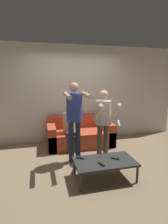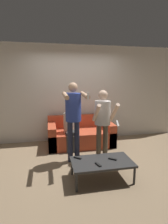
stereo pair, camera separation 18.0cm
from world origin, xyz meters
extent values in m
plane|color=#937A5B|center=(0.00, 0.00, 0.00)|extent=(14.00, 14.00, 0.00)
cube|color=silver|center=(0.00, 1.54, 1.35)|extent=(6.40, 0.06, 2.70)
cube|color=#C64C2D|center=(0.08, 1.02, 0.21)|extent=(1.73, 0.90, 0.41)
cube|color=#C64C2D|center=(0.08, 1.39, 0.59)|extent=(1.73, 0.16, 0.35)
cube|color=#C64C2D|center=(-0.69, 1.02, 0.30)|extent=(0.20, 0.90, 0.60)
cube|color=#C64C2D|center=(0.84, 1.02, 0.30)|extent=(0.20, 0.90, 0.60)
cylinder|color=#282D47|center=(-0.32, 0.12, 0.45)|extent=(0.11, 0.11, 0.91)
cylinder|color=#282D47|center=(-0.17, 0.12, 0.45)|extent=(0.11, 0.11, 0.91)
cylinder|color=#2D429E|center=(-0.24, 0.12, 1.20)|extent=(0.33, 0.33, 0.58)
sphere|color=tan|center=(-0.24, 0.12, 1.61)|extent=(0.19, 0.19, 0.19)
cylinder|color=tan|center=(-0.43, -0.18, 1.47)|extent=(0.08, 0.59, 0.11)
cylinder|color=tan|center=(-0.06, -0.18, 1.47)|extent=(0.08, 0.59, 0.11)
cube|color=white|center=(-0.06, -0.47, 1.48)|extent=(0.04, 0.03, 0.13)
cylinder|color=brown|center=(0.32, 0.12, 0.40)|extent=(0.11, 0.11, 0.80)
cylinder|color=brown|center=(0.47, 0.12, 0.40)|extent=(0.11, 0.11, 0.80)
cylinder|color=silver|center=(0.40, 0.12, 1.06)|extent=(0.34, 0.34, 0.51)
sphere|color=beige|center=(0.40, 0.12, 1.44)|extent=(0.20, 0.20, 0.20)
cylinder|color=beige|center=(0.21, -0.08, 1.09)|extent=(0.08, 0.44, 0.43)
cylinder|color=beige|center=(0.59, -0.08, 1.09)|extent=(0.08, 0.44, 0.43)
cube|color=white|center=(0.59, -0.27, 0.91)|extent=(0.04, 0.11, 0.11)
cylinder|color=#383838|center=(-0.30, 0.59, 0.21)|extent=(0.11, 0.11, 0.41)
cylinder|color=#383838|center=(-0.16, 0.59, 0.21)|extent=(0.11, 0.11, 0.41)
cylinder|color=#383838|center=(-0.30, 0.75, 0.44)|extent=(0.11, 0.32, 0.11)
cylinder|color=#383838|center=(-0.16, 0.75, 0.44)|extent=(0.11, 0.32, 0.11)
cylinder|color=beige|center=(-0.23, 0.91, 0.66)|extent=(0.31, 0.31, 0.50)
sphere|color=beige|center=(-0.23, 0.91, 1.03)|extent=(0.19, 0.19, 0.19)
cube|color=#2D2D2D|center=(0.15, -0.69, 0.33)|extent=(1.08, 0.60, 0.04)
cylinder|color=#2D2D2D|center=(-0.35, -0.95, 0.16)|extent=(0.04, 0.04, 0.31)
cylinder|color=#2D2D2D|center=(0.65, -0.95, 0.16)|extent=(0.04, 0.04, 0.31)
cylinder|color=#2D2D2D|center=(-0.35, -0.43, 0.16)|extent=(0.04, 0.04, 0.31)
cylinder|color=#2D2D2D|center=(0.65, -0.43, 0.16)|extent=(0.04, 0.04, 0.31)
cube|color=black|center=(0.04, -0.82, 0.36)|extent=(0.08, 0.15, 0.02)
cube|color=black|center=(0.35, -0.68, 0.36)|extent=(0.14, 0.12, 0.02)
cube|color=black|center=(-0.26, -0.51, 0.36)|extent=(0.14, 0.12, 0.02)
camera|label=1|loc=(-0.90, -3.39, 1.78)|focal=28.00mm
camera|label=2|loc=(-0.73, -3.43, 1.78)|focal=28.00mm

